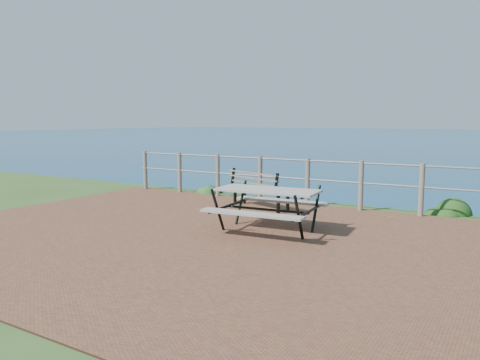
% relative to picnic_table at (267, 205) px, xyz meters
% --- Properties ---
extents(ground, '(10.00, 7.00, 0.12)m').
position_rel_picnic_table_xyz_m(ground, '(-0.39, -0.79, -0.45)').
color(ground, brown).
rests_on(ground, ground).
extents(safety_railing, '(9.40, 0.10, 1.00)m').
position_rel_picnic_table_xyz_m(safety_railing, '(-0.39, 2.56, 0.13)').
color(safety_railing, '#6B5B4C').
rests_on(safety_railing, ground).
extents(picnic_table, '(1.70, 1.42, 0.69)m').
position_rel_picnic_table_xyz_m(picnic_table, '(0.00, 0.00, 0.00)').
color(picnic_table, gray).
rests_on(picnic_table, ground).
extents(park_bench, '(1.45, 0.78, 0.80)m').
position_rel_picnic_table_xyz_m(park_bench, '(-1.08, 1.72, 0.08)').
color(park_bench, brown).
rests_on(park_bench, ground).
extents(shrub_lip_west, '(0.71, 0.71, 0.42)m').
position_rel_picnic_table_xyz_m(shrub_lip_west, '(-3.33, 2.98, -0.45)').
color(shrub_lip_west, '#21511E').
rests_on(shrub_lip_west, ground).
extents(shrub_lip_east, '(0.71, 0.71, 0.43)m').
position_rel_picnic_table_xyz_m(shrub_lip_east, '(2.21, 3.17, -0.45)').
color(shrub_lip_east, '#1D3D12').
rests_on(shrub_lip_east, ground).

